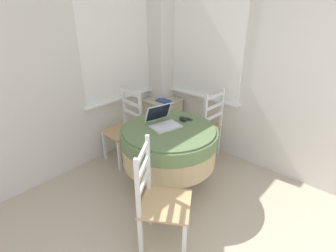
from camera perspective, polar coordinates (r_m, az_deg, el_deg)
corner_room_shell at (r=2.82m, az=2.44°, el=10.80°), size 4.44×4.95×2.55m
round_dining_table at (r=2.92m, az=0.23°, el=-3.66°), size 1.07×1.07×0.75m
laptop at (r=2.88m, az=-1.12°, el=1.00°), size 0.38×0.37×0.22m
computer_mouse at (r=3.01m, az=3.30°, el=1.58°), size 0.07×0.10×0.05m
cell_phone at (r=3.06m, az=4.47°, el=1.51°), size 0.06×0.11×0.01m
dining_chair_near_back_window at (r=3.54m, az=-9.35°, el=-0.55°), size 0.45×0.45×0.99m
dining_chair_near_right_window at (r=3.60m, az=7.89°, el=0.01°), size 0.44×0.44×0.99m
dining_chair_camera_near at (r=2.31m, az=-1.77°, el=-16.06°), size 0.58×0.58×0.99m
corner_cabinet at (r=4.12m, az=-1.20°, el=1.54°), size 0.47×0.49×0.65m
book_on_cabinet at (r=3.91m, az=-1.00°, el=5.51°), size 0.13×0.22×0.02m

